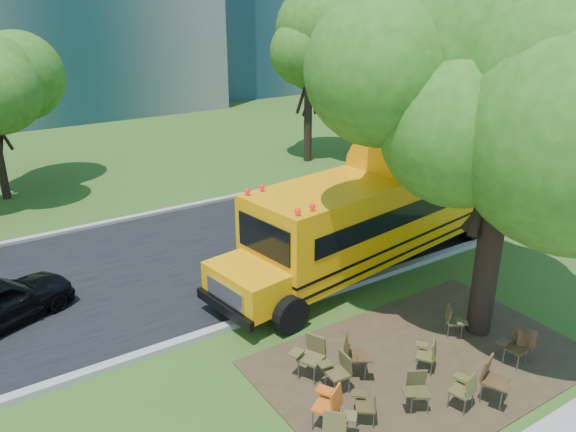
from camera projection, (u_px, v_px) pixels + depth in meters
ground at (373, 366)px, 12.11m from camera, size 160.00×160.00×0.00m
dirt_patch at (423, 362)px, 12.21m from camera, size 7.00×4.50×0.03m
asphalt_road at (225, 250)px, 17.56m from camera, size 80.00×8.00×0.04m
kerb_near at (296, 303)px, 14.42m from camera, size 80.00×0.25×0.14m
kerb_far at (175, 209)px, 20.74m from camera, size 80.00×0.25×0.14m
bg_tree_3 at (309, 53)px, 25.22m from camera, size 5.60×5.60×7.84m
bg_tree_4 at (448, 60)px, 28.74m from camera, size 5.00×5.00×6.85m
main_tree at (512, 89)px, 11.27m from camera, size 7.20×7.20×9.32m
school_bus at (394, 205)px, 16.74m from camera, size 11.64×4.10×2.79m
chair_0 at (330, 403)px, 10.16m from camera, size 0.63×0.77×0.94m
chair_1 at (337, 424)px, 9.71m from camera, size 0.76×0.60×0.88m
chair_2 at (368, 402)px, 10.32m from camera, size 0.52×0.66×0.77m
chair_3 at (417, 387)px, 10.68m from camera, size 0.68×0.54×0.82m
chair_4 at (465, 388)px, 10.64m from camera, size 0.57×0.61×0.84m
chair_5 at (493, 377)px, 10.81m from camera, size 0.66×0.75×0.97m
chair_6 at (517, 344)px, 11.98m from camera, size 0.54×0.55×0.83m
chair_7 at (526, 340)px, 12.09m from camera, size 0.73×0.57×0.84m
chair_8 at (339, 369)px, 11.15m from camera, size 0.51×0.60×0.87m
chair_9 at (311, 353)px, 11.56m from camera, size 0.76×0.65×0.96m
chair_10 at (354, 353)px, 11.56m from camera, size 0.63×0.80×0.94m
chair_11 at (428, 352)px, 11.75m from camera, size 0.52×0.66×0.78m
chair_12 at (453, 319)px, 12.97m from camera, size 0.52×0.66×0.77m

